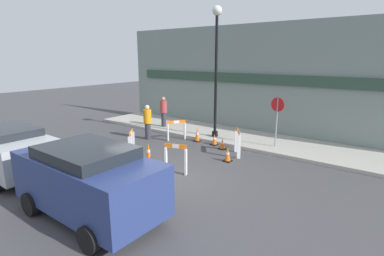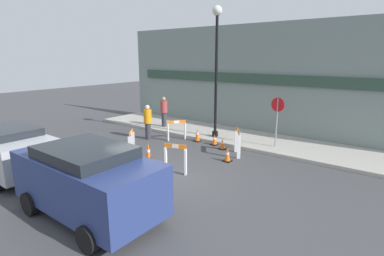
{
  "view_description": "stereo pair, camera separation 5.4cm",
  "coord_description": "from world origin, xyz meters",
  "px_view_note": "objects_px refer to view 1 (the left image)",
  "views": [
    {
      "loc": [
        6.22,
        -6.58,
        3.91
      ],
      "look_at": [
        -1.08,
        3.07,
        1.0
      ],
      "focal_mm": 28.0,
      "sensor_mm": 36.0,
      "label": 1
    },
    {
      "loc": [
        6.26,
        -6.55,
        3.91
      ],
      "look_at": [
        -1.08,
        3.07,
        1.0
      ],
      "focal_mm": 28.0,
      "sensor_mm": 36.0,
      "label": 2
    }
  ],
  "objects_px": {
    "person_pedestrian": "(164,111)",
    "parked_car_1": "(88,178)",
    "parked_car_0": "(6,148)",
    "stop_sign": "(277,114)",
    "streetlamp_post": "(216,56)",
    "person_worker": "(148,121)"
  },
  "relations": [
    {
      "from": "person_worker",
      "to": "person_pedestrian",
      "type": "bearing_deg",
      "value": 125.66
    },
    {
      "from": "person_pedestrian",
      "to": "parked_car_1",
      "type": "relative_size",
      "value": 0.41
    },
    {
      "from": "person_pedestrian",
      "to": "parked_car_0",
      "type": "distance_m",
      "value": 7.96
    },
    {
      "from": "streetlamp_post",
      "to": "parked_car_0",
      "type": "distance_m",
      "value": 9.06
    },
    {
      "from": "person_worker",
      "to": "streetlamp_post",
      "type": "bearing_deg",
      "value": 51.24
    },
    {
      "from": "parked_car_1",
      "to": "stop_sign",
      "type": "bearing_deg",
      "value": 79.12
    },
    {
      "from": "parked_car_1",
      "to": "parked_car_0",
      "type": "bearing_deg",
      "value": -180.0
    },
    {
      "from": "parked_car_0",
      "to": "parked_car_1",
      "type": "bearing_deg",
      "value": 0.0
    },
    {
      "from": "person_worker",
      "to": "parked_car_0",
      "type": "bearing_deg",
      "value": -82.22
    },
    {
      "from": "stop_sign",
      "to": "person_worker",
      "type": "distance_m",
      "value": 5.97
    },
    {
      "from": "person_pedestrian",
      "to": "parked_car_1",
      "type": "xyz_separation_m",
      "value": [
        4.78,
        -7.96,
        0.0
      ]
    },
    {
      "from": "streetlamp_post",
      "to": "stop_sign",
      "type": "relative_size",
      "value": 2.82
    },
    {
      "from": "person_pedestrian",
      "to": "parked_car_0",
      "type": "height_order",
      "value": "person_pedestrian"
    },
    {
      "from": "parked_car_1",
      "to": "person_worker",
      "type": "bearing_deg",
      "value": 123.82
    },
    {
      "from": "parked_car_0",
      "to": "streetlamp_post",
      "type": "bearing_deg",
      "value": 67.71
    },
    {
      "from": "person_worker",
      "to": "parked_car_0",
      "type": "height_order",
      "value": "person_worker"
    },
    {
      "from": "person_worker",
      "to": "parked_car_1",
      "type": "height_order",
      "value": "parked_car_1"
    },
    {
      "from": "stop_sign",
      "to": "parked_car_1",
      "type": "relative_size",
      "value": 0.53
    },
    {
      "from": "person_pedestrian",
      "to": "parked_car_0",
      "type": "bearing_deg",
      "value": 92.77
    },
    {
      "from": "stop_sign",
      "to": "streetlamp_post",
      "type": "bearing_deg",
      "value": 10.27
    },
    {
      "from": "stop_sign",
      "to": "parked_car_0",
      "type": "xyz_separation_m",
      "value": [
        -6.21,
        -8.07,
        -0.65
      ]
    },
    {
      "from": "person_worker",
      "to": "person_pedestrian",
      "type": "xyz_separation_m",
      "value": [
        -0.79,
        2.0,
        0.13
      ]
    }
  ]
}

